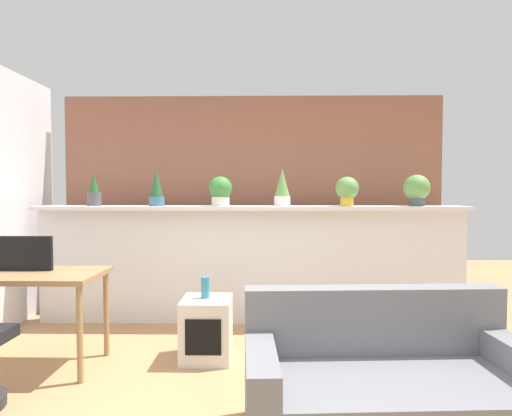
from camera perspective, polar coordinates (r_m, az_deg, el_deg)
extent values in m
cube|color=silver|center=(4.39, -0.68, -8.01)|extent=(4.44, 0.16, 1.19)
cube|color=silver|center=(4.28, -0.70, 0.01)|extent=(4.44, 0.39, 0.04)
cube|color=#935B47|center=(4.92, -0.49, 0.78)|extent=(4.44, 0.10, 2.50)
cylinder|color=#4C4C51|center=(4.66, -21.47, 1.19)|extent=(0.14, 0.14, 0.15)
cone|color=#235B2D|center=(4.66, -21.50, 3.26)|extent=(0.10, 0.10, 0.19)
cylinder|color=#386B84|center=(4.40, -13.58, 0.91)|extent=(0.16, 0.16, 0.10)
cone|color=#235B2D|center=(4.40, -13.60, 3.44)|extent=(0.13, 0.13, 0.29)
cylinder|color=silver|center=(4.27, -4.93, 0.91)|extent=(0.18, 0.18, 0.10)
sphere|color=#3D843D|center=(4.27, -4.94, 2.77)|extent=(0.24, 0.24, 0.24)
cylinder|color=silver|center=(4.30, 3.64, 0.97)|extent=(0.17, 0.17, 0.10)
cone|color=#669E4C|center=(4.30, 3.65, 3.58)|extent=(0.16, 0.16, 0.29)
cylinder|color=gold|center=(4.32, 12.46, 0.88)|extent=(0.13, 0.13, 0.10)
sphere|color=#669E4C|center=(4.32, 12.47, 2.69)|extent=(0.24, 0.24, 0.24)
cylinder|color=#4C4C51|center=(4.57, 21.32, 0.82)|extent=(0.16, 0.16, 0.09)
sphere|color=#669E4C|center=(4.57, 21.34, 2.64)|extent=(0.27, 0.27, 0.27)
cylinder|color=#99754C|center=(3.34, -23.20, -15.75)|extent=(0.04, 0.04, 0.71)
cylinder|color=#99754C|center=(3.78, -20.01, -13.56)|extent=(0.04, 0.04, 0.71)
cube|color=#99754C|center=(3.69, -28.86, -8.13)|extent=(1.10, 0.60, 0.04)
cube|color=black|center=(3.77, -29.34, -5.49)|extent=(0.44, 0.04, 0.28)
cube|color=silver|center=(3.56, -6.84, -16.23)|extent=(0.40, 0.40, 0.50)
cube|color=black|center=(3.38, -7.30, -17.24)|extent=(0.28, 0.04, 0.28)
cylinder|color=teal|center=(3.49, -7.02, -10.84)|extent=(0.07, 0.07, 0.18)
cube|color=slate|center=(2.58, 18.06, -25.05)|extent=(1.60, 0.84, 0.40)
cube|color=slate|center=(2.69, 15.89, -14.63)|extent=(1.57, 0.24, 0.40)
cube|color=slate|center=(2.33, 0.63, -20.41)|extent=(0.20, 0.77, 0.16)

